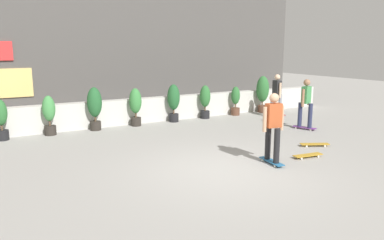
{
  "coord_description": "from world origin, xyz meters",
  "views": [
    {
      "loc": [
        -4.58,
        -6.66,
        2.74
      ],
      "look_at": [
        0.0,
        1.5,
        0.9
      ],
      "focal_mm": 34.82,
      "sensor_mm": 36.0,
      "label": 1
    }
  ],
  "objects_px": {
    "potted_plant_1": "(1,118)",
    "potted_plant_8": "(263,91)",
    "skater_far_right": "(277,94)",
    "potted_plant_4": "(136,105)",
    "skater_by_wall_left": "(273,125)",
    "potted_plant_7": "(235,100)",
    "potted_plant_6": "(205,100)",
    "skateboard_aside": "(308,155)",
    "potted_plant_5": "(174,101)",
    "potted_plant_2": "(49,114)",
    "skater_far_left": "(306,102)",
    "skateboard_near_camera": "(315,144)",
    "potted_plant_3": "(95,106)"
  },
  "relations": [
    {
      "from": "potted_plant_1",
      "to": "skateboard_aside",
      "type": "relative_size",
      "value": 1.5
    },
    {
      "from": "potted_plant_6",
      "to": "potted_plant_1",
      "type": "bearing_deg",
      "value": 180.0
    },
    {
      "from": "potted_plant_4",
      "to": "potted_plant_7",
      "type": "bearing_deg",
      "value": -0.0
    },
    {
      "from": "potted_plant_2",
      "to": "skateboard_aside",
      "type": "height_order",
      "value": "potted_plant_2"
    },
    {
      "from": "potted_plant_5",
      "to": "skater_far_left",
      "type": "bearing_deg",
      "value": -45.57
    },
    {
      "from": "potted_plant_1",
      "to": "skateboard_near_camera",
      "type": "distance_m",
      "value": 9.16
    },
    {
      "from": "potted_plant_6",
      "to": "skater_by_wall_left",
      "type": "distance_m",
      "value": 5.95
    },
    {
      "from": "skater_far_left",
      "to": "skateboard_aside",
      "type": "xyz_separation_m",
      "value": [
        -2.38,
        -2.43,
        -0.88
      ]
    },
    {
      "from": "potted_plant_1",
      "to": "potted_plant_8",
      "type": "bearing_deg",
      "value": -0.0
    },
    {
      "from": "skater_far_left",
      "to": "skateboard_aside",
      "type": "bearing_deg",
      "value": -134.36
    },
    {
      "from": "potted_plant_6",
      "to": "skater_far_right",
      "type": "xyz_separation_m",
      "value": [
        2.59,
        -1.15,
        0.23
      ]
    },
    {
      "from": "potted_plant_4",
      "to": "potted_plant_7",
      "type": "height_order",
      "value": "potted_plant_4"
    },
    {
      "from": "skater_by_wall_left",
      "to": "skater_far_right",
      "type": "distance_m",
      "value": 6.21
    },
    {
      "from": "skater_far_right",
      "to": "potted_plant_7",
      "type": "bearing_deg",
      "value": 134.84
    },
    {
      "from": "potted_plant_3",
      "to": "potted_plant_5",
      "type": "height_order",
      "value": "potted_plant_3"
    },
    {
      "from": "skater_far_right",
      "to": "skateboard_near_camera",
      "type": "distance_m",
      "value": 4.53
    },
    {
      "from": "potted_plant_3",
      "to": "potted_plant_7",
      "type": "relative_size",
      "value": 1.23
    },
    {
      "from": "skater_by_wall_left",
      "to": "skater_far_right",
      "type": "height_order",
      "value": "same"
    },
    {
      "from": "potted_plant_1",
      "to": "skater_far_right",
      "type": "relative_size",
      "value": 0.73
    },
    {
      "from": "potted_plant_5",
      "to": "potted_plant_6",
      "type": "relative_size",
      "value": 1.08
    },
    {
      "from": "skater_far_left",
      "to": "potted_plant_7",
      "type": "bearing_deg",
      "value": 97.86
    },
    {
      "from": "potted_plant_1",
      "to": "skateboard_aside",
      "type": "distance_m",
      "value": 8.8
    },
    {
      "from": "potted_plant_4",
      "to": "skater_by_wall_left",
      "type": "relative_size",
      "value": 0.78
    },
    {
      "from": "potted_plant_1",
      "to": "potted_plant_3",
      "type": "height_order",
      "value": "potted_plant_3"
    },
    {
      "from": "potted_plant_8",
      "to": "skateboard_near_camera",
      "type": "xyz_separation_m",
      "value": [
        -2.33,
        -5.08,
        -0.84
      ]
    },
    {
      "from": "potted_plant_1",
      "to": "potted_plant_4",
      "type": "bearing_deg",
      "value": 0.0
    },
    {
      "from": "potted_plant_5",
      "to": "skater_far_left",
      "type": "distance_m",
      "value": 4.68
    },
    {
      "from": "potted_plant_2",
      "to": "potted_plant_8",
      "type": "relative_size",
      "value": 0.81
    },
    {
      "from": "potted_plant_3",
      "to": "potted_plant_4",
      "type": "bearing_deg",
      "value": 0.0
    },
    {
      "from": "potted_plant_1",
      "to": "potted_plant_3",
      "type": "distance_m",
      "value": 2.8
    },
    {
      "from": "potted_plant_3",
      "to": "skater_far_right",
      "type": "height_order",
      "value": "skater_far_right"
    },
    {
      "from": "potted_plant_1",
      "to": "potted_plant_7",
      "type": "xyz_separation_m",
      "value": [
        8.53,
        0.0,
        -0.05
      ]
    },
    {
      "from": "potted_plant_8",
      "to": "skater_far_left",
      "type": "bearing_deg",
      "value": -105.76
    },
    {
      "from": "potted_plant_8",
      "to": "skater_by_wall_left",
      "type": "relative_size",
      "value": 0.91
    },
    {
      "from": "potted_plant_6",
      "to": "skater_by_wall_left",
      "type": "relative_size",
      "value": 0.76
    },
    {
      "from": "potted_plant_6",
      "to": "skater_far_left",
      "type": "bearing_deg",
      "value": -60.24
    },
    {
      "from": "potted_plant_4",
      "to": "skater_by_wall_left",
      "type": "distance_m",
      "value": 5.85
    },
    {
      "from": "potted_plant_8",
      "to": "potted_plant_5",
      "type": "bearing_deg",
      "value": 180.0
    },
    {
      "from": "potted_plant_2",
      "to": "potted_plant_8",
      "type": "bearing_deg",
      "value": -0.0
    },
    {
      "from": "potted_plant_3",
      "to": "potted_plant_5",
      "type": "bearing_deg",
      "value": -0.0
    },
    {
      "from": "potted_plant_4",
      "to": "potted_plant_8",
      "type": "xyz_separation_m",
      "value": [
        5.7,
        -0.0,
        0.16
      ]
    },
    {
      "from": "potted_plant_2",
      "to": "potted_plant_4",
      "type": "distance_m",
      "value": 2.88
    },
    {
      "from": "potted_plant_2",
      "to": "skater_far_right",
      "type": "relative_size",
      "value": 0.74
    },
    {
      "from": "potted_plant_7",
      "to": "potted_plant_8",
      "type": "height_order",
      "value": "potted_plant_8"
    },
    {
      "from": "potted_plant_6",
      "to": "skater_far_right",
      "type": "relative_size",
      "value": 0.76
    },
    {
      "from": "potted_plant_7",
      "to": "skater_far_right",
      "type": "height_order",
      "value": "skater_far_right"
    },
    {
      "from": "potted_plant_6",
      "to": "skateboard_near_camera",
      "type": "xyz_separation_m",
      "value": [
        0.52,
        -5.08,
        -0.65
      ]
    },
    {
      "from": "potted_plant_7",
      "to": "skateboard_near_camera",
      "type": "relative_size",
      "value": 1.45
    },
    {
      "from": "skateboard_aside",
      "to": "skateboard_near_camera",
      "type": "bearing_deg",
      "value": 34.9
    },
    {
      "from": "potted_plant_7",
      "to": "potted_plant_5",
      "type": "bearing_deg",
      "value": -180.0
    }
  ]
}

